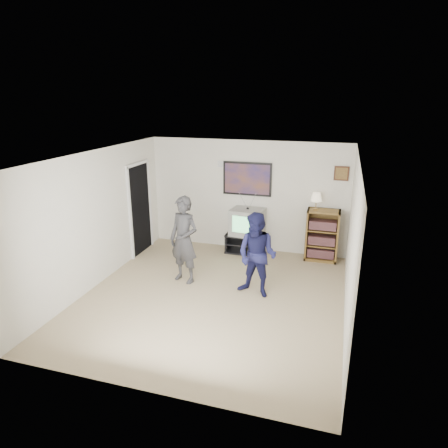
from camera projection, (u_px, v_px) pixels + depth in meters
The scene contains 13 objects.
room_shell at pixel (218, 224), 7.04m from camera, with size 4.51×5.00×2.51m.
media_stand at pixel (245, 243), 9.07m from camera, with size 0.87×0.49×0.43m.
crt_television at pixel (247, 222), 8.90m from camera, with size 0.70×0.59×0.59m, color gray, non-canonical shape.
bookshelf at pixel (322, 235), 8.55m from camera, with size 0.68×0.39×1.12m, color brown, non-canonical shape.
table_lamp at pixel (316, 201), 8.36m from camera, with size 0.23×0.23×0.37m, color beige, non-canonical shape.
person_tall at pixel (184, 240), 7.48m from camera, with size 0.61×0.40×1.67m, color #303032.
person_short at pixel (257, 255), 6.97m from camera, with size 0.74×0.58×1.52m, color #181942.
controller_left at pixel (186, 222), 7.62m from camera, with size 0.03×0.11×0.03m, color white.
controller_right at pixel (260, 231), 7.09m from camera, with size 0.04×0.12×0.04m, color white.
poster at pixel (247, 179), 8.86m from camera, with size 1.10×0.03×0.75m, color black.
air_vent at pixel (224, 164), 8.92m from camera, with size 0.28×0.02×0.14m, color white.
small_picture at pixel (341, 173), 8.24m from camera, with size 0.30×0.03×0.30m, color black.
doorway at pixel (140, 209), 8.87m from camera, with size 0.03×0.85×2.00m, color black.
Camera 1 is at (2.02, -6.04, 3.44)m, focal length 32.00 mm.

